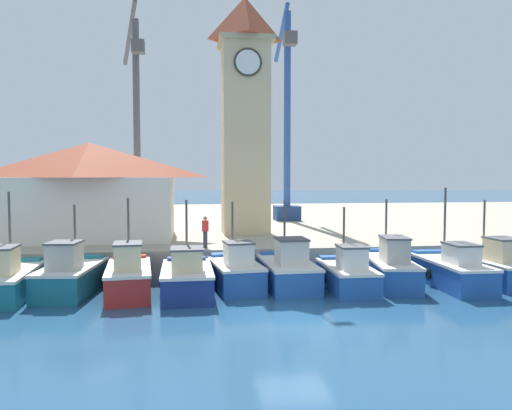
# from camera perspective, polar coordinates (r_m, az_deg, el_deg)

# --- Properties ---
(ground_plane) EXTENTS (300.00, 300.00, 0.00)m
(ground_plane) POSITION_cam_1_polar(r_m,az_deg,el_deg) (17.97, 4.27, -13.06)
(ground_plane) COLOR navy
(quay_wharf) EXTENTS (120.00, 40.00, 1.39)m
(quay_wharf) POSITION_cam_1_polar(r_m,az_deg,el_deg) (44.97, -3.09, -2.23)
(quay_wharf) COLOR #A89E89
(quay_wharf) RESTS_ON ground
(fishing_boat_far_left) EXTENTS (2.35, 5.16, 4.40)m
(fishing_boat_far_left) POSITION_cam_1_polar(r_m,az_deg,el_deg) (23.44, -26.68, -7.63)
(fishing_boat_far_left) COLOR #196B7F
(fishing_boat_far_left) RESTS_ON ground
(fishing_boat_left_outer) EXTENTS (2.49, 4.70, 3.82)m
(fishing_boat_left_outer) POSITION_cam_1_polar(r_m,az_deg,el_deg) (23.04, -20.41, -7.56)
(fishing_boat_left_outer) COLOR #196B7F
(fishing_boat_left_outer) RESTS_ON ground
(fishing_boat_left_inner) EXTENTS (2.26, 5.04, 4.11)m
(fishing_boat_left_inner) POSITION_cam_1_polar(r_m,az_deg,el_deg) (22.20, -14.35, -7.87)
(fishing_boat_left_inner) COLOR #AD2823
(fishing_boat_left_inner) RESTS_ON ground
(fishing_boat_mid_left) EXTENTS (2.26, 4.52, 4.03)m
(fishing_boat_mid_left) POSITION_cam_1_polar(r_m,az_deg,el_deg) (21.59, -7.90, -8.24)
(fishing_boat_mid_left) COLOR navy
(fishing_boat_mid_left) RESTS_ON ground
(fishing_boat_center) EXTENTS (2.45, 4.41, 3.89)m
(fishing_boat_center) POSITION_cam_1_polar(r_m,az_deg,el_deg) (22.73, -2.40, -7.60)
(fishing_boat_center) COLOR #2356A8
(fishing_boat_center) RESTS_ON ground
(fishing_boat_mid_right) EXTENTS (2.33, 4.90, 3.92)m
(fishing_boat_mid_right) POSITION_cam_1_polar(r_m,az_deg,el_deg) (23.06, 3.62, -7.40)
(fishing_boat_mid_right) COLOR #2356A8
(fishing_boat_mid_right) RESTS_ON ground
(fishing_boat_right_inner) EXTENTS (2.06, 4.39, 3.66)m
(fishing_boat_right_inner) POSITION_cam_1_polar(r_m,az_deg,el_deg) (22.83, 10.37, -7.74)
(fishing_boat_right_inner) COLOR #2356A8
(fishing_boat_right_inner) RESTS_ON ground
(fishing_boat_right_outer) EXTENTS (2.52, 5.45, 3.96)m
(fishing_boat_right_outer) POSITION_cam_1_polar(r_m,az_deg,el_deg) (24.25, 15.00, -6.94)
(fishing_boat_right_outer) COLOR #2356A8
(fishing_boat_right_outer) RESTS_ON ground
(fishing_boat_far_right) EXTENTS (2.01, 5.15, 4.53)m
(fishing_boat_far_right) POSITION_cam_1_polar(r_m,az_deg,el_deg) (24.66, 21.42, -6.98)
(fishing_boat_far_right) COLOR #2356A8
(fishing_boat_far_right) RESTS_ON ground
(fishing_boat_end_right) EXTENTS (2.44, 4.93, 3.92)m
(fishing_boat_end_right) POSITION_cam_1_polar(r_m,az_deg,el_deg) (26.26, 25.38, -6.43)
(fishing_boat_end_right) COLOR #2356A8
(fishing_boat_end_right) RESTS_ON ground
(clock_tower) EXTENTS (3.39, 3.39, 16.52)m
(clock_tower) POSITION_cam_1_polar(r_m,az_deg,el_deg) (32.30, -1.26, 10.84)
(clock_tower) COLOR beige
(clock_tower) RESTS_ON quay_wharf
(warehouse_left) EXTENTS (9.88, 6.43, 5.62)m
(warehouse_left) POSITION_cam_1_polar(r_m,az_deg,el_deg) (30.73, -18.43, 1.68)
(warehouse_left) COLOR silver
(warehouse_left) RESTS_ON quay_wharf
(port_crane_near) EXTENTS (2.00, 8.79, 17.75)m
(port_crane_near) POSITION_cam_1_polar(r_m,az_deg,el_deg) (41.54, 3.54, 7.46)
(port_crane_near) COLOR navy
(port_crane_near) RESTS_ON quay_wharf
(port_crane_far) EXTENTS (2.78, 7.94, 17.96)m
(port_crane_far) POSITION_cam_1_polar(r_m,az_deg,el_deg) (42.44, -13.48, 6.93)
(port_crane_far) COLOR #353539
(port_crane_far) RESTS_ON quay_wharf
(dock_worker_near_tower) EXTENTS (0.34, 0.22, 1.62)m
(dock_worker_near_tower) POSITION_cam_1_polar(r_m,az_deg,el_deg) (25.66, -5.82, -3.01)
(dock_worker_near_tower) COLOR #33333D
(dock_worker_near_tower) RESTS_ON quay_wharf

